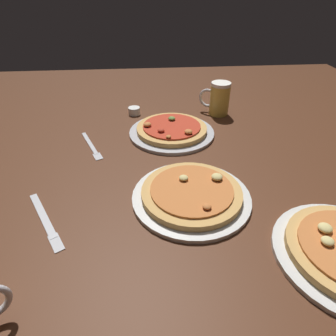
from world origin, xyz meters
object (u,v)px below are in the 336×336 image
at_px(pizza_plate_side, 192,194).
at_px(ramekin_sauce, 134,111).
at_px(pizza_plate_far, 172,130).
at_px(fork_left, 91,146).
at_px(beer_mug_dark, 219,99).
at_px(knife_right, 45,220).

height_order(pizza_plate_side, ramekin_sauce, pizza_plate_side).
relative_size(pizza_plate_far, pizza_plate_side, 1.00).
bearing_deg(pizza_plate_side, fork_left, 134.84).
distance_m(pizza_plate_far, ramekin_sauce, 0.25).
xyz_separation_m(pizza_plate_side, ramekin_sauce, (-0.16, 0.59, -0.00)).
bearing_deg(fork_left, beer_mug_dark, 25.50).
relative_size(ramekin_sauce, knife_right, 0.24).
bearing_deg(beer_mug_dark, pizza_plate_far, -141.56).
relative_size(fork_left, knife_right, 0.95).
distance_m(beer_mug_dark, ramekin_sauce, 0.37).
bearing_deg(knife_right, pizza_plate_side, 8.08).
xyz_separation_m(beer_mug_dark, ramekin_sauce, (-0.37, 0.02, -0.05)).
relative_size(beer_mug_dark, fork_left, 0.68).
xyz_separation_m(pizza_plate_far, ramekin_sauce, (-0.15, 0.20, -0.00)).
height_order(pizza_plate_far, ramekin_sauce, pizza_plate_far).
bearing_deg(knife_right, pizza_plate_far, 50.63).
bearing_deg(pizza_plate_far, ramekin_sauce, 126.10).
height_order(ramekin_sauce, fork_left, ramekin_sauce).
bearing_deg(pizza_plate_side, knife_right, -171.92).
relative_size(pizza_plate_far, knife_right, 1.51).
bearing_deg(ramekin_sauce, pizza_plate_far, -53.90).
bearing_deg(ramekin_sauce, pizza_plate_side, -74.49).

